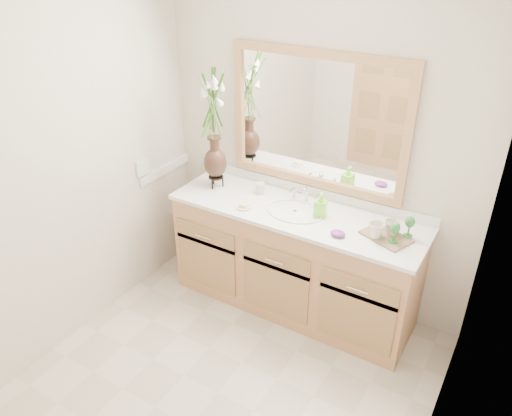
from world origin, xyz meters
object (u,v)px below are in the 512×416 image
Objects in this scene: soap_bottle at (321,206)px; tray at (386,237)px; flower_vase at (213,115)px; tumbler at (260,188)px.

soap_bottle is 0.49m from tray.
tray is (0.48, -0.04, -0.07)m from soap_bottle.
flower_vase is at bearing 167.78° from soap_bottle.
tumbler is 0.54× the size of soap_bottle.
flower_vase reaches higher than tray.
soap_bottle reaches higher than tray.
flower_vase is at bearing -167.91° from tumbler.
flower_vase is 0.63m from tumbler.
flower_vase is 5.29× the size of soap_bottle.
tray is (1.00, -0.11, -0.03)m from tumbler.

